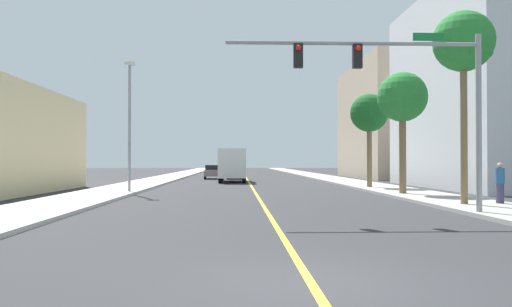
# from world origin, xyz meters

# --- Properties ---
(ground) EXTENTS (192.00, 192.00, 0.00)m
(ground) POSITION_xyz_m (0.00, 42.00, 0.00)
(ground) COLOR #2D2D30
(sidewalk_left) EXTENTS (3.67, 168.00, 0.15)m
(sidewalk_left) POSITION_xyz_m (-8.77, 42.00, 0.07)
(sidewalk_left) COLOR beige
(sidewalk_left) RESTS_ON ground
(sidewalk_right) EXTENTS (3.67, 168.00, 0.15)m
(sidewalk_right) POSITION_xyz_m (8.77, 42.00, 0.07)
(sidewalk_right) COLOR #9E9B93
(sidewalk_right) RESTS_ON ground
(lane_marking_center) EXTENTS (0.16, 144.00, 0.01)m
(lane_marking_center) POSITION_xyz_m (0.00, 42.00, 0.00)
(lane_marking_center) COLOR yellow
(lane_marking_center) RESTS_ON ground
(building_right_far) EXTENTS (15.52, 20.16, 13.10)m
(building_right_far) POSITION_xyz_m (20.30, 52.07, 6.55)
(building_right_far) COLOR tan
(building_right_far) RESTS_ON ground
(traffic_signal_mast) EXTENTS (8.98, 0.36, 6.26)m
(traffic_signal_mast) POSITION_xyz_m (4.64, 9.81, 4.74)
(traffic_signal_mast) COLOR gray
(traffic_signal_mast) RESTS_ON sidewalk_right
(street_lamp) EXTENTS (0.56, 0.28, 7.61)m
(street_lamp) POSITION_xyz_m (-7.44, 22.83, 4.38)
(street_lamp) COLOR gray
(street_lamp) RESTS_ON sidewalk_left
(palm_near) EXTENTS (2.52, 2.52, 8.01)m
(palm_near) POSITION_xyz_m (8.27, 13.12, 6.78)
(palm_near) COLOR brown
(palm_near) RESTS_ON sidewalk_right
(palm_mid) EXTENTS (2.75, 2.75, 6.69)m
(palm_mid) POSITION_xyz_m (8.00, 20.34, 5.37)
(palm_mid) COLOR brown
(palm_mid) RESTS_ON sidewalk_right
(palm_far) EXTENTS (2.62, 2.62, 6.41)m
(palm_far) POSITION_xyz_m (8.01, 27.56, 5.15)
(palm_far) COLOR brown
(palm_far) RESTS_ON sidewalk_right
(car_black) EXTENTS (1.79, 4.24, 1.39)m
(car_black) POSITION_xyz_m (-1.40, 53.72, 0.71)
(car_black) COLOR black
(car_black) RESTS_ON ground
(car_gray) EXTENTS (2.02, 4.53, 1.49)m
(car_gray) POSITION_xyz_m (-3.67, 48.44, 0.76)
(car_gray) COLOR slate
(car_gray) RESTS_ON ground
(car_white) EXTENTS (1.94, 3.93, 1.44)m
(car_white) POSITION_xyz_m (-1.33, 48.07, 0.75)
(car_white) COLOR white
(car_white) RESTS_ON ground
(delivery_truck) EXTENTS (2.44, 7.99, 3.00)m
(delivery_truck) POSITION_xyz_m (-1.50, 39.76, 1.61)
(delivery_truck) COLOR red
(delivery_truck) RESTS_ON ground
(pedestrian) EXTENTS (0.38, 0.38, 1.70)m
(pedestrian) POSITION_xyz_m (9.91, 13.38, 1.00)
(pedestrian) COLOR #3F3859
(pedestrian) RESTS_ON sidewalk_right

